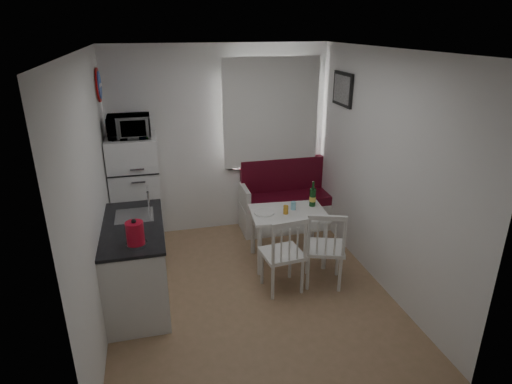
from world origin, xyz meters
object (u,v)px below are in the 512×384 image
at_px(bench, 288,205).
at_px(dining_table, 288,217).
at_px(fridge, 137,194).
at_px(microwave, 129,126).
at_px(chair_right, 328,242).
at_px(chair_left, 285,248).
at_px(kettle, 135,233).
at_px(wine_bottle, 313,194).
at_px(kitchen_counter, 137,263).

distance_m(bench, dining_table, 1.04).
distance_m(fridge, microwave, 0.90).
bearing_deg(microwave, chair_right, -35.52).
distance_m(chair_left, kettle, 1.60).
xyz_separation_m(microwave, kettle, (0.03, -1.66, -0.63)).
bearing_deg(microwave, wine_bottle, -17.93).
distance_m(kitchen_counter, fridge, 1.28).
bearing_deg(kettle, kitchen_counter, 96.06).
relative_size(chair_right, microwave, 1.11).
relative_size(bench, microwave, 2.81).
xyz_separation_m(bench, chair_left, (-0.57, -1.62, 0.24)).
bearing_deg(bench, microwave, -175.60).
distance_m(bench, microwave, 2.50).
xyz_separation_m(kitchen_counter, kettle, (0.05, -0.47, 0.58)).
relative_size(chair_left, fridge, 0.33).
distance_m(kitchen_counter, wine_bottle, 2.26).
distance_m(microwave, kettle, 1.78).
bearing_deg(bench, chair_left, -109.31).
xyz_separation_m(bench, wine_bottle, (0.03, -0.86, 0.51)).
height_order(kitchen_counter, wine_bottle, kitchen_counter).
height_order(bench, microwave, microwave).
bearing_deg(dining_table, wine_bottle, 20.60).
height_order(dining_table, chair_left, chair_left).
height_order(chair_left, wine_bottle, wine_bottle).
height_order(chair_left, kettle, kettle).
bearing_deg(microwave, fridge, 90.00).
relative_size(dining_table, wine_bottle, 2.94).
height_order(microwave, kettle, microwave).
bearing_deg(bench, chair_right, -92.41).
bearing_deg(microwave, bench, 4.40).
distance_m(dining_table, chair_left, 0.71).
relative_size(bench, chair_right, 2.54).
relative_size(bench, kettle, 5.36).
height_order(bench, kettle, kettle).
height_order(kitchen_counter, microwave, microwave).
bearing_deg(chair_right, fridge, 162.97).
bearing_deg(dining_table, kitchen_counter, -162.94).
bearing_deg(kettle, wine_bottle, 24.52).
height_order(chair_right, microwave, microwave).
xyz_separation_m(bench, fridge, (-2.12, -0.11, 0.43)).
bearing_deg(chair_left, kitchen_counter, 164.37).
height_order(kitchen_counter, bench, kitchen_counter).
distance_m(chair_right, kettle, 2.08).
xyz_separation_m(fridge, kettle, (0.03, -1.71, 0.27)).
xyz_separation_m(dining_table, fridge, (-1.80, 0.84, 0.16)).
height_order(kitchen_counter, fridge, fridge).
bearing_deg(bench, kettle, -138.84).
relative_size(dining_table, chair_left, 1.93).
distance_m(kitchen_counter, kettle, 0.74).
bearing_deg(wine_bottle, dining_table, -164.05).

